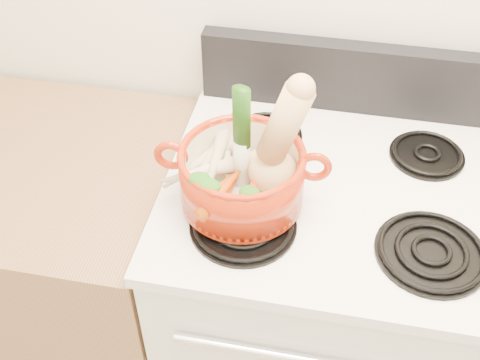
% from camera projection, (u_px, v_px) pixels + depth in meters
% --- Properties ---
extents(stove_body, '(0.76, 0.65, 0.92)m').
position_uv_depth(stove_body, '(320.00, 312.00, 1.67)').
color(stove_body, silver).
rests_on(stove_body, floor).
extents(cooktop, '(0.78, 0.67, 0.03)m').
position_uv_depth(cooktop, '(340.00, 191.00, 1.35)').
color(cooktop, white).
rests_on(cooktop, stove_body).
extents(control_backsplash, '(0.76, 0.05, 0.18)m').
position_uv_depth(control_backsplash, '(354.00, 78.00, 1.49)').
color(control_backsplash, black).
rests_on(control_backsplash, cooktop).
extents(burner_front_left, '(0.22, 0.22, 0.02)m').
position_uv_depth(burner_front_left, '(243.00, 224.00, 1.24)').
color(burner_front_left, black).
rests_on(burner_front_left, cooktop).
extents(burner_front_right, '(0.22, 0.22, 0.02)m').
position_uv_depth(burner_front_right, '(431.00, 251.00, 1.19)').
color(burner_front_right, black).
rests_on(burner_front_right, cooktop).
extents(burner_back_left, '(0.17, 0.17, 0.02)m').
position_uv_depth(burner_back_left, '(267.00, 134.00, 1.46)').
color(burner_back_left, black).
rests_on(burner_back_left, cooktop).
extents(burner_back_right, '(0.17, 0.17, 0.02)m').
position_uv_depth(burner_back_right, '(427.00, 154.00, 1.40)').
color(burner_back_right, black).
rests_on(burner_back_right, cooktop).
extents(dutch_oven, '(0.28, 0.28, 0.13)m').
position_uv_depth(dutch_oven, '(242.00, 177.00, 1.24)').
color(dutch_oven, '#9F2209').
rests_on(dutch_oven, burner_front_left).
extents(pot_handle_left, '(0.07, 0.02, 0.07)m').
position_uv_depth(pot_handle_left, '(171.00, 155.00, 1.22)').
color(pot_handle_left, '#9F2209').
rests_on(pot_handle_left, dutch_oven).
extents(pot_handle_right, '(0.07, 0.02, 0.07)m').
position_uv_depth(pot_handle_right, '(314.00, 167.00, 1.20)').
color(pot_handle_right, '#9F2209').
rests_on(pot_handle_right, dutch_oven).
extents(squash, '(0.19, 0.12, 0.28)m').
position_uv_depth(squash, '(274.00, 140.00, 1.18)').
color(squash, tan).
rests_on(squash, dutch_oven).
extents(leek, '(0.05, 0.05, 0.25)m').
position_uv_depth(leek, '(242.00, 136.00, 1.20)').
color(leek, beige).
rests_on(leek, dutch_oven).
extents(ginger, '(0.08, 0.06, 0.04)m').
position_uv_depth(ginger, '(264.00, 161.00, 1.30)').
color(ginger, tan).
rests_on(ginger, dutch_oven).
extents(parsnip_0, '(0.10, 0.21, 0.06)m').
position_uv_depth(parsnip_0, '(214.00, 161.00, 1.30)').
color(parsnip_0, beige).
rests_on(parsnip_0, dutch_oven).
extents(parsnip_1, '(0.16, 0.19, 0.06)m').
position_uv_depth(parsnip_1, '(202.00, 160.00, 1.28)').
color(parsnip_1, beige).
rests_on(parsnip_1, dutch_oven).
extents(parsnip_2, '(0.10, 0.18, 0.06)m').
position_uv_depth(parsnip_2, '(225.00, 154.00, 1.30)').
color(parsnip_2, beige).
rests_on(parsnip_2, dutch_oven).
extents(parsnip_3, '(0.16, 0.09, 0.05)m').
position_uv_depth(parsnip_3, '(197.00, 172.00, 1.25)').
color(parsnip_3, beige).
rests_on(parsnip_3, dutch_oven).
extents(parsnip_4, '(0.11, 0.22, 0.06)m').
position_uv_depth(parsnip_4, '(216.00, 149.00, 1.29)').
color(parsnip_4, beige).
rests_on(parsnip_4, dutch_oven).
extents(parsnip_5, '(0.04, 0.20, 0.05)m').
position_uv_depth(parsnip_5, '(215.00, 161.00, 1.26)').
color(parsnip_5, beige).
rests_on(parsnip_5, dutch_oven).
extents(carrot_0, '(0.11, 0.17, 0.05)m').
position_uv_depth(carrot_0, '(223.00, 188.00, 1.24)').
color(carrot_0, '#BE3D09').
rests_on(carrot_0, dutch_oven).
extents(carrot_1, '(0.07, 0.15, 0.04)m').
position_uv_depth(carrot_1, '(225.00, 196.00, 1.22)').
color(carrot_1, '#CC410A').
rests_on(carrot_1, dutch_oven).
extents(carrot_2, '(0.05, 0.17, 0.04)m').
position_uv_depth(carrot_2, '(253.00, 193.00, 1.22)').
color(carrot_2, red).
rests_on(carrot_2, dutch_oven).
extents(carrot_3, '(0.08, 0.15, 0.04)m').
position_uv_depth(carrot_3, '(220.00, 194.00, 1.20)').
color(carrot_3, '#D14A0A').
rests_on(carrot_3, dutch_oven).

